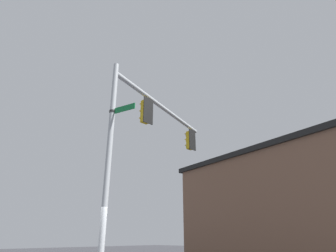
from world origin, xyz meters
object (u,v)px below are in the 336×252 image
Objects in this scene: traffic_light_mid_inner at (190,140)px; street_name_sign at (119,110)px; traffic_light_nearest_pole at (145,112)px; bird_flying at (137,88)px.

traffic_light_mid_inner is 1.18× the size of street_name_sign.
traffic_light_nearest_pole is 2.33m from street_name_sign.
traffic_light_mid_inner is at bearing 14.49° from traffic_light_nearest_pole.
street_name_sign is 6.02m from bird_flying.
traffic_light_nearest_pole is at bearing 23.71° from street_name_sign.
street_name_sign is (-6.36, -2.00, -0.87)m from traffic_light_mid_inner.
bird_flying is (-2.94, 1.33, 2.81)m from traffic_light_mid_inner.
traffic_light_nearest_pole is 1.18× the size of street_name_sign.
street_name_sign is (-1.98, -0.87, -0.87)m from traffic_light_nearest_pole.
traffic_light_mid_inner is at bearing -24.40° from bird_flying.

